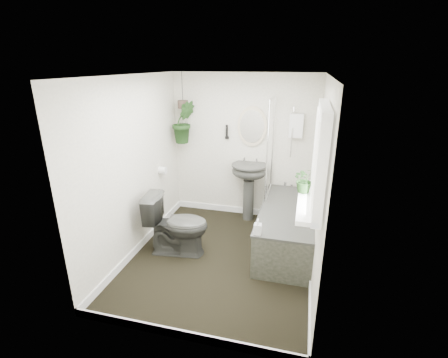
# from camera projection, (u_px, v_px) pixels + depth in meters

# --- Properties ---
(floor) EXTENTS (2.30, 2.80, 0.02)m
(floor) POSITION_uv_depth(u_px,v_px,m) (221.00, 258.00, 4.30)
(floor) COLOR black
(floor) RESTS_ON ground
(ceiling) EXTENTS (2.30, 2.80, 0.02)m
(ceiling) POSITION_uv_depth(u_px,v_px,m) (221.00, 74.00, 3.51)
(ceiling) COLOR white
(ceiling) RESTS_ON ground
(wall_back) EXTENTS (2.30, 0.02, 2.30)m
(wall_back) POSITION_uv_depth(u_px,v_px,m) (244.00, 147.00, 5.19)
(wall_back) COLOR silver
(wall_back) RESTS_ON ground
(wall_front) EXTENTS (2.30, 0.02, 2.30)m
(wall_front) POSITION_uv_depth(u_px,v_px,m) (176.00, 231.00, 2.62)
(wall_front) COLOR silver
(wall_front) RESTS_ON ground
(wall_left) EXTENTS (0.02, 2.80, 2.30)m
(wall_left) POSITION_uv_depth(u_px,v_px,m) (134.00, 168.00, 4.18)
(wall_left) COLOR silver
(wall_left) RESTS_ON ground
(wall_right) EXTENTS (0.02, 2.80, 2.30)m
(wall_right) POSITION_uv_depth(u_px,v_px,m) (321.00, 184.00, 3.63)
(wall_right) COLOR silver
(wall_right) RESTS_ON ground
(skirting) EXTENTS (2.30, 2.80, 0.10)m
(skirting) POSITION_uv_depth(u_px,v_px,m) (221.00, 254.00, 4.27)
(skirting) COLOR white
(skirting) RESTS_ON floor
(bathtub) EXTENTS (0.72, 1.72, 0.58)m
(bathtub) POSITION_uv_depth(u_px,v_px,m) (287.00, 227.00, 4.46)
(bathtub) COLOR #353632
(bathtub) RESTS_ON floor
(bath_screen) EXTENTS (0.04, 0.72, 1.40)m
(bath_screen) POSITION_uv_depth(u_px,v_px,m) (270.00, 148.00, 4.65)
(bath_screen) COLOR silver
(bath_screen) RESTS_ON bathtub
(shower_box) EXTENTS (0.20, 0.10, 0.35)m
(shower_box) POSITION_uv_depth(u_px,v_px,m) (296.00, 126.00, 4.80)
(shower_box) COLOR white
(shower_box) RESTS_ON wall_back
(oval_mirror) EXTENTS (0.46, 0.03, 0.62)m
(oval_mirror) POSITION_uv_depth(u_px,v_px,m) (252.00, 126.00, 5.00)
(oval_mirror) COLOR beige
(oval_mirror) RESTS_ON wall_back
(wall_sconce) EXTENTS (0.04, 0.04, 0.22)m
(wall_sconce) POSITION_uv_depth(u_px,v_px,m) (227.00, 132.00, 5.12)
(wall_sconce) COLOR black
(wall_sconce) RESTS_ON wall_back
(toilet_roll_holder) EXTENTS (0.11, 0.11, 0.11)m
(toilet_roll_holder) POSITION_uv_depth(u_px,v_px,m) (163.00, 170.00, 4.88)
(toilet_roll_holder) COLOR white
(toilet_roll_holder) RESTS_ON wall_left
(window_recess) EXTENTS (0.08, 1.00, 0.90)m
(window_recess) POSITION_uv_depth(u_px,v_px,m) (320.00, 157.00, 2.84)
(window_recess) COLOR white
(window_recess) RESTS_ON wall_right
(window_sill) EXTENTS (0.18, 1.00, 0.04)m
(window_sill) POSITION_uv_depth(u_px,v_px,m) (308.00, 200.00, 3.00)
(window_sill) COLOR white
(window_sill) RESTS_ON wall_right
(window_blinds) EXTENTS (0.01, 0.86, 0.76)m
(window_blinds) POSITION_uv_depth(u_px,v_px,m) (315.00, 157.00, 2.85)
(window_blinds) COLOR white
(window_blinds) RESTS_ON wall_right
(toilet) EXTENTS (0.87, 0.56, 0.83)m
(toilet) POSITION_uv_depth(u_px,v_px,m) (177.00, 224.00, 4.28)
(toilet) COLOR #353632
(toilet) RESTS_ON floor
(pedestal_sink) EXTENTS (0.61, 0.54, 0.94)m
(pedestal_sink) POSITION_uv_depth(u_px,v_px,m) (249.00, 192.00, 5.21)
(pedestal_sink) COLOR #353632
(pedestal_sink) RESTS_ON floor
(sill_plant) EXTENTS (0.29, 0.27, 0.25)m
(sill_plant) POSITION_uv_depth(u_px,v_px,m) (305.00, 180.00, 3.09)
(sill_plant) COLOR black
(sill_plant) RESTS_ON window_sill
(hanging_plant) EXTENTS (0.47, 0.44, 0.66)m
(hanging_plant) POSITION_uv_depth(u_px,v_px,m) (184.00, 122.00, 5.08)
(hanging_plant) COLOR black
(hanging_plant) RESTS_ON ceiling
(soap_bottle) EXTENTS (0.09, 0.09, 0.19)m
(soap_bottle) POSITION_uv_depth(u_px,v_px,m) (258.00, 227.00, 3.68)
(soap_bottle) COLOR #373131
(soap_bottle) RESTS_ON bathtub
(hanging_pot) EXTENTS (0.16, 0.16, 0.12)m
(hanging_pot) POSITION_uv_depth(u_px,v_px,m) (183.00, 104.00, 4.99)
(hanging_pot) COLOR #43322A
(hanging_pot) RESTS_ON ceiling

